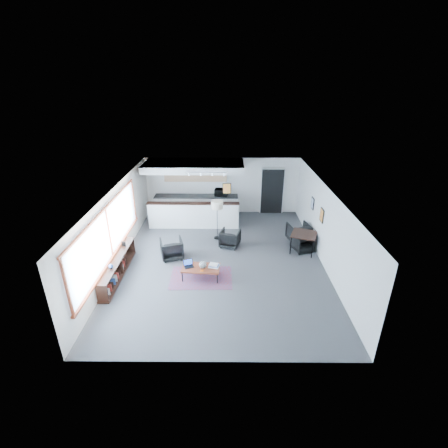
{
  "coord_description": "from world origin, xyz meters",
  "views": [
    {
      "loc": [
        0.17,
        -9.89,
        5.88
      ],
      "look_at": [
        0.1,
        0.4,
        1.21
      ],
      "focal_mm": 26.0,
      "sensor_mm": 36.0,
      "label": 1
    }
  ],
  "objects_px": {
    "coffee_table": "(201,268)",
    "dining_table": "(304,235)",
    "armchair_left": "(172,248)",
    "dining_chair_far": "(299,233)",
    "armchair_right": "(230,238)",
    "dining_chair_near": "(303,244)",
    "ceramic_pot": "(203,265)",
    "laptop": "(188,264)",
    "microwave": "(221,192)",
    "floor_lamp": "(217,206)",
    "book_stack": "(214,265)"
  },
  "relations": [
    {
      "from": "armchair_right",
      "to": "ceramic_pot",
      "type": "bearing_deg",
      "value": 84.44
    },
    {
      "from": "laptop",
      "to": "floor_lamp",
      "type": "relative_size",
      "value": 0.23
    },
    {
      "from": "floor_lamp",
      "to": "dining_chair_far",
      "type": "xyz_separation_m",
      "value": [
        3.17,
        -0.23,
        -1.03
      ]
    },
    {
      "from": "book_stack",
      "to": "floor_lamp",
      "type": "xyz_separation_m",
      "value": [
        0.03,
        2.78,
        0.94
      ]
    },
    {
      "from": "book_stack",
      "to": "microwave",
      "type": "bearing_deg",
      "value": 88.36
    },
    {
      "from": "armchair_left",
      "to": "dining_table",
      "type": "distance_m",
      "value": 4.78
    },
    {
      "from": "coffee_table",
      "to": "armchair_right",
      "type": "relative_size",
      "value": 1.73
    },
    {
      "from": "dining_chair_near",
      "to": "microwave",
      "type": "xyz_separation_m",
      "value": [
        -3.06,
        3.45,
        0.83
      ]
    },
    {
      "from": "armchair_left",
      "to": "dining_table",
      "type": "bearing_deg",
      "value": 169.68
    },
    {
      "from": "dining_table",
      "to": "floor_lamp",
      "type": "bearing_deg",
      "value": 161.63
    },
    {
      "from": "armchair_left",
      "to": "dining_chair_far",
      "type": "relative_size",
      "value": 1.13
    },
    {
      "from": "coffee_table",
      "to": "dining_table",
      "type": "distance_m",
      "value": 4.04
    },
    {
      "from": "ceramic_pot",
      "to": "dining_table",
      "type": "relative_size",
      "value": 0.22
    },
    {
      "from": "laptop",
      "to": "dining_chair_near",
      "type": "xyz_separation_m",
      "value": [
        4.02,
        1.74,
        -0.16
      ]
    },
    {
      "from": "coffee_table",
      "to": "book_stack",
      "type": "distance_m",
      "value": 0.42
    },
    {
      "from": "dining_chair_far",
      "to": "dining_chair_near",
      "type": "bearing_deg",
      "value": 77.22
    },
    {
      "from": "armchair_right",
      "to": "dining_chair_near",
      "type": "distance_m",
      "value": 2.7
    },
    {
      "from": "laptop",
      "to": "book_stack",
      "type": "bearing_deg",
      "value": -23.45
    },
    {
      "from": "microwave",
      "to": "floor_lamp",
      "type": "bearing_deg",
      "value": -83.04
    },
    {
      "from": "book_stack",
      "to": "floor_lamp",
      "type": "bearing_deg",
      "value": 89.3
    },
    {
      "from": "dining_chair_near",
      "to": "dining_chair_far",
      "type": "xyz_separation_m",
      "value": [
        0.0,
        0.77,
        0.05
      ]
    },
    {
      "from": "ceramic_pot",
      "to": "dining_table",
      "type": "distance_m",
      "value": 3.99
    },
    {
      "from": "armchair_left",
      "to": "armchair_right",
      "type": "bearing_deg",
      "value": -173.4
    },
    {
      "from": "coffee_table",
      "to": "microwave",
      "type": "bearing_deg",
      "value": 88.24
    },
    {
      "from": "floor_lamp",
      "to": "dining_chair_near",
      "type": "height_order",
      "value": "floor_lamp"
    },
    {
      "from": "ceramic_pot",
      "to": "laptop",
      "type": "bearing_deg",
      "value": 166.15
    },
    {
      "from": "dining_chair_near",
      "to": "dining_chair_far",
      "type": "height_order",
      "value": "dining_chair_far"
    },
    {
      "from": "ceramic_pot",
      "to": "dining_table",
      "type": "xyz_separation_m",
      "value": [
        3.56,
        1.81,
        0.15
      ]
    },
    {
      "from": "book_stack",
      "to": "dining_chair_far",
      "type": "bearing_deg",
      "value": 38.49
    },
    {
      "from": "laptop",
      "to": "microwave",
      "type": "distance_m",
      "value": 5.32
    },
    {
      "from": "laptop",
      "to": "floor_lamp",
      "type": "bearing_deg",
      "value": 51.92
    },
    {
      "from": "dining_chair_near",
      "to": "dining_chair_far",
      "type": "distance_m",
      "value": 0.77
    },
    {
      "from": "coffee_table",
      "to": "dining_table",
      "type": "bearing_deg",
      "value": 30.36
    },
    {
      "from": "armchair_right",
      "to": "floor_lamp",
      "type": "bearing_deg",
      "value": -37.32
    },
    {
      "from": "laptop",
      "to": "microwave",
      "type": "bearing_deg",
      "value": 58.56
    },
    {
      "from": "floor_lamp",
      "to": "microwave",
      "type": "relative_size",
      "value": 2.77
    },
    {
      "from": "armchair_left",
      "to": "dining_chair_near",
      "type": "height_order",
      "value": "armchair_left"
    },
    {
      "from": "coffee_table",
      "to": "ceramic_pot",
      "type": "relative_size",
      "value": 5.13
    },
    {
      "from": "floor_lamp",
      "to": "dining_table",
      "type": "xyz_separation_m",
      "value": [
        3.17,
        -1.05,
        -0.72
      ]
    },
    {
      "from": "armchair_right",
      "to": "dining_chair_near",
      "type": "height_order",
      "value": "armchair_right"
    },
    {
      "from": "ceramic_pot",
      "to": "floor_lamp",
      "type": "height_order",
      "value": "floor_lamp"
    },
    {
      "from": "coffee_table",
      "to": "laptop",
      "type": "relative_size",
      "value": 3.48
    },
    {
      "from": "armchair_left",
      "to": "dining_table",
      "type": "height_order",
      "value": "armchair_left"
    },
    {
      "from": "dining_chair_near",
      "to": "armchair_left",
      "type": "bearing_deg",
      "value": 168.56
    },
    {
      "from": "armchair_right",
      "to": "dining_chair_near",
      "type": "xyz_separation_m",
      "value": [
        2.68,
        -0.33,
        -0.06
      ]
    },
    {
      "from": "ceramic_pot",
      "to": "dining_chair_near",
      "type": "relative_size",
      "value": 0.41
    },
    {
      "from": "book_stack",
      "to": "armchair_right",
      "type": "distance_m",
      "value": 2.18
    },
    {
      "from": "armchair_right",
      "to": "microwave",
      "type": "xyz_separation_m",
      "value": [
        -0.38,
        3.12,
        0.77
      ]
    },
    {
      "from": "ceramic_pot",
      "to": "armchair_right",
      "type": "distance_m",
      "value": 2.36
    },
    {
      "from": "dining_chair_near",
      "to": "floor_lamp",
      "type": "bearing_deg",
      "value": 144.56
    }
  ]
}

